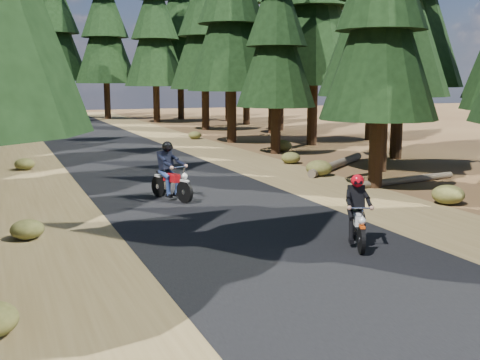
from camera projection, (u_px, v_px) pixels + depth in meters
name	position (u px, v px, depth m)	size (l,w,h in m)	color
ground	(265.00, 238.00, 13.62)	(120.00, 120.00, 0.00)	#492F1A
road	(196.00, 198.00, 18.18)	(6.00, 100.00, 0.01)	black
shoulder_l	(37.00, 210.00, 16.47)	(3.20, 100.00, 0.01)	brown
shoulder_r	(329.00, 188.00, 19.90)	(3.20, 100.00, 0.01)	brown
log_near	(337.00, 164.00, 24.32)	(0.32, 0.32, 5.78)	#4C4233
log_far	(407.00, 180.00, 20.78)	(0.24, 0.24, 4.33)	#4C4233
understory_shrubs	(204.00, 175.00, 20.84)	(16.32, 31.34, 0.62)	#474C1E
rider_lead	(357.00, 223.00, 12.82)	(1.17, 1.79, 1.54)	beige
rider_follow	(171.00, 181.00, 17.78)	(1.25, 2.02, 1.73)	maroon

